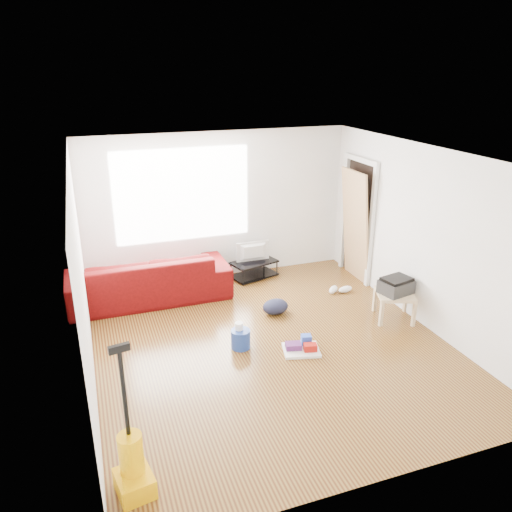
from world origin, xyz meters
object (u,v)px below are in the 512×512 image
object	(u,v)px
side_table	(395,297)
backpack	(275,313)
tv_stand	(254,269)
vacuum	(133,466)
sofa	(151,298)
bucket	(241,347)
cleaning_tray	(302,347)

from	to	relation	value
side_table	backpack	xyz separation A→B (m)	(-1.57, 0.72, -0.35)
tv_stand	vacuum	world-z (taller)	vacuum
sofa	side_table	xyz separation A→B (m)	(3.26, -1.86, 0.35)
sofa	backpack	world-z (taller)	sofa
tv_stand	backpack	bearing A→B (deg)	-112.28
backpack	vacuum	world-z (taller)	vacuum
side_table	bucket	bearing A→B (deg)	-179.45
sofa	backpack	bearing A→B (deg)	146.16
side_table	vacuum	size ratio (longest dim) A/B	0.46
sofa	bucket	xyz separation A→B (m)	(0.90, -1.88, 0.00)
cleaning_tray	vacuum	xyz separation A→B (m)	(-2.32, -1.59, 0.21)
backpack	side_table	bearing A→B (deg)	-34.78
cleaning_tray	vacuum	world-z (taller)	vacuum
bucket	side_table	bearing A→B (deg)	0.55
cleaning_tray	backpack	world-z (taller)	cleaning_tray
tv_stand	sofa	bearing A→B (deg)	172.21
cleaning_tray	vacuum	distance (m)	2.82
sofa	side_table	bearing A→B (deg)	150.31
vacuum	tv_stand	bearing A→B (deg)	48.04
backpack	vacuum	xyz separation A→B (m)	(-2.38, -2.68, 0.26)
tv_stand	side_table	world-z (taller)	side_table
side_table	cleaning_tray	xyz separation A→B (m)	(-1.63, -0.37, -0.30)
sofa	tv_stand	world-z (taller)	sofa
sofa	bucket	size ratio (longest dim) A/B	9.78
bucket	cleaning_tray	world-z (taller)	cleaning_tray
side_table	cleaning_tray	bearing A→B (deg)	-167.35
cleaning_tray	vacuum	size ratio (longest dim) A/B	0.37
side_table	bucket	size ratio (longest dim) A/B	2.56
bucket	vacuum	bearing A→B (deg)	-129.53
vacuum	bucket	bearing A→B (deg)	40.33
vacuum	sofa	bearing A→B (deg)	69.55
side_table	vacuum	world-z (taller)	vacuum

